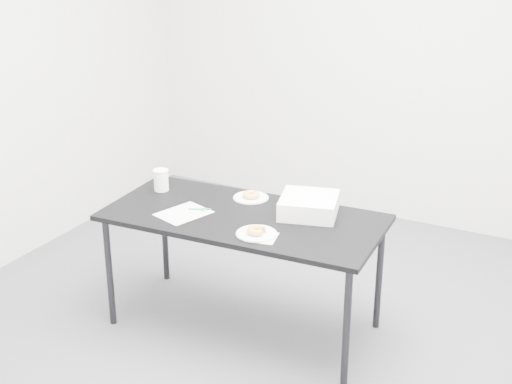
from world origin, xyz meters
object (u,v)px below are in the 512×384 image
at_px(plate_far, 251,198).
at_px(donut_far, 251,195).
at_px(scorecard, 184,213).
at_px(donut_near, 256,230).
at_px(table, 243,224).
at_px(coffee_cup, 161,180).
at_px(plate_near, 256,234).
at_px(pen, 200,209).
at_px(bakery_box, 309,205).

bearing_deg(plate_far, donut_far, 0.00).
xyz_separation_m(scorecard, plate_far, (0.23, 0.38, 0.00)).
xyz_separation_m(plate_far, donut_far, (0.00, 0.00, 0.02)).
bearing_deg(donut_near, table, 133.55).
bearing_deg(coffee_cup, plate_far, 14.19).
relative_size(table, scorecard, 5.74).
distance_m(plate_near, donut_near, 0.02).
bearing_deg(donut_far, donut_near, -58.71).
xyz_separation_m(table, plate_far, (-0.08, 0.25, 0.06)).
bearing_deg(pen, coffee_cup, 131.92).
xyz_separation_m(plate_near, coffee_cup, (-0.82, 0.30, 0.06)).
bearing_deg(plate_near, table, 133.55).
distance_m(donut_far, bakery_box, 0.41).
distance_m(plate_near, donut_far, 0.52).
relative_size(coffee_cup, bakery_box, 0.42).
bearing_deg(coffee_cup, table, -9.75).
distance_m(plate_near, plate_far, 0.52).
height_order(table, donut_near, donut_near).
xyz_separation_m(table, plate_near, (0.19, -0.20, 0.06)).
distance_m(table, pen, 0.27).
bearing_deg(pen, scorecard, -148.70).
bearing_deg(donut_far, bakery_box, -8.21).
distance_m(scorecard, donut_near, 0.50).
height_order(pen, donut_far, donut_far).
bearing_deg(bakery_box, coffee_cup, 169.37).
xyz_separation_m(scorecard, donut_far, (0.23, 0.38, 0.02)).
height_order(table, scorecard, scorecard).
height_order(pen, coffee_cup, coffee_cup).
distance_m(scorecard, donut_far, 0.44).
bearing_deg(plate_far, pen, -120.18).
distance_m(donut_near, bakery_box, 0.41).
bearing_deg(bakery_box, plate_near, -124.40).
height_order(coffee_cup, bakery_box, coffee_cup).
height_order(scorecard, plate_near, plate_near).
distance_m(plate_far, donut_far, 0.02).
bearing_deg(table, coffee_cup, 167.12).
bearing_deg(pen, table, -13.60).
bearing_deg(plate_near, donut_far, 121.29).
xyz_separation_m(pen, bakery_box, (0.57, 0.24, 0.05)).
bearing_deg(pen, donut_far, 34.86).
relative_size(pen, donut_far, 1.30).
relative_size(pen, coffee_cup, 0.97).
bearing_deg(bakery_box, donut_near, -124.40).
bearing_deg(coffee_cup, pen, -23.12).
bearing_deg(coffee_cup, donut_far, 14.19).
bearing_deg(donut_near, pen, 161.86).
bearing_deg(scorecard, donut_near, 10.97).
bearing_deg(coffee_cup, plate_near, -20.46).
relative_size(plate_near, coffee_cup, 1.64).
bearing_deg(scorecard, bakery_box, 45.20).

